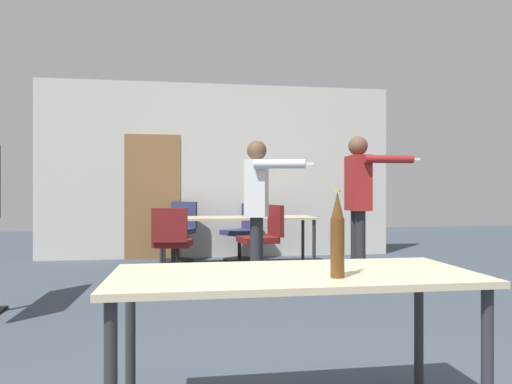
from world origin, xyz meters
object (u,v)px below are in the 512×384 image
Objects in this scene: office_chair_side_rolled at (179,233)px; beer_bottle at (337,236)px; office_chair_far_right at (172,246)px; office_chair_far_left at (243,234)px; office_chair_near_pushed at (263,242)px; person_left_plaid at (258,199)px; person_far_watching at (359,192)px.

office_chair_side_rolled is 5.56m from beer_bottle.
office_chair_side_rolled reaches higher than office_chair_far_right.
office_chair_far_left is at bearing 61.74° from office_chair_far_right.
office_chair_side_rolled reaches higher than office_chair_near_pushed.
office_chair_near_pushed is at bearing -177.38° from person_left_plaid.
person_left_plaid is at bearing 138.24° from office_chair_side_rolled.
person_left_plaid is at bearing 87.33° from beer_bottle.
person_far_watching is 4.80× the size of beer_bottle.
office_chair_side_rolled is (-0.94, 2.20, -0.58)m from person_left_plaid.
office_chair_near_pushed is at bearing 85.14° from beer_bottle.
person_left_plaid is (-1.32, -0.28, -0.07)m from person_far_watching.
beer_bottle reaches higher than office_chair_side_rolled.
person_left_plaid is 1.79× the size of office_chair_side_rolled.
person_far_watching reaches higher than office_chair_far_left.
office_chair_side_rolled is at bearing -127.96° from person_far_watching.
person_left_plaid is 2.46m from office_chair_side_rolled.
beer_bottle is at bearing -19.99° from person_far_watching.
office_chair_far_right is 1.48m from office_chair_side_rolled.
office_chair_far_right is at bearing 84.68° from office_chair_near_pushed.
person_left_plaid reaches higher than office_chair_far_left.
office_chair_side_rolled is at bearing 98.15° from beer_bottle.
person_left_plaid reaches higher than office_chair_near_pushed.
person_far_watching is 1.91× the size of office_chair_side_rolled.
office_chair_far_right is 1.20m from office_chair_near_pushed.
beer_bottle is (-0.35, -4.15, 0.48)m from office_chair_near_pushed.
office_chair_side_rolled is at bearing 96.20° from office_chair_far_right.
office_chair_side_rolled is at bearing 28.31° from office_chair_near_pushed.
beer_bottle is at bearing 12.83° from person_left_plaid.
beer_bottle is at bearing 162.96° from office_chair_near_pushed.
beer_bottle reaches higher than office_chair_far_right.
office_chair_near_pushed is at bearing 151.18° from office_chair_far_left.
office_chair_near_pushed reaches higher than office_chair_far_right.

